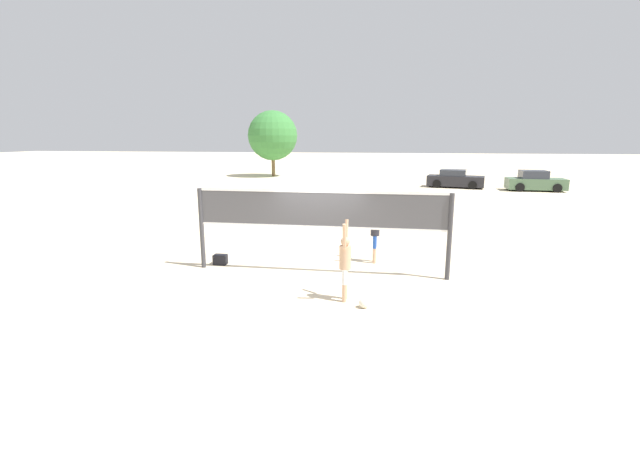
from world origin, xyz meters
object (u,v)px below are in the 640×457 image
Objects in this scene: gear_bag at (220,260)px; parked_car_near at (535,182)px; volleyball_net at (320,217)px; player_blocker at (375,227)px; volleyball at (364,303)px; player_spiker at (345,260)px; tree_left_cluster at (273,136)px; parked_car_mid at (455,179)px.

gear_bag is 26.79m from parked_car_near.
gear_bag is at bearing 173.46° from volleyball_net.
volleyball_net is 2.12m from player_blocker.
volleyball_net reaches higher than volleyball.
tree_left_cluster is at bearing 18.06° from player_spiker.
player_blocker reaches higher than parked_car_mid.
gear_bag is 31.15m from tree_left_cluster.
gear_bag is 0.10× the size of parked_car_near.
volleyball_net is at bearing 24.77° from player_spiker.
player_spiker is at bearing 141.19° from volleyball.
tree_left_cluster is (-11.12, 32.99, 3.94)m from volleyball.
volleyball_net is 3.73× the size of player_spiker.
volleyball_net is 3.20m from volleyball.
volleyball_net reaches higher than parked_car_near.
player_blocker reaches higher than volleyball.
tree_left_cluster reaches higher than player_spiker.
player_spiker is 0.91× the size of player_blocker.
volleyball is (-0.11, -3.77, -1.01)m from player_blocker.
volleyball is 26.84m from parked_car_near.
parked_car_mid is (7.07, 23.24, -1.03)m from volleyball_net.
volleyball_net is at bearing -94.48° from parked_car_mid.
volleyball is 35.04m from tree_left_cluster.
player_spiker is at bearing -29.94° from gear_bag.
tree_left_cluster reaches higher than volleyball_net.
tree_left_cluster is (-11.23, 29.22, 2.93)m from player_blocker.
tree_left_cluster reaches higher than volleyball.
gear_bag is (-4.63, 2.78, 0.04)m from volleyball.
parked_car_near is (11.19, 24.39, 0.55)m from volleyball.
parked_car_near is (15.82, 21.61, 0.51)m from gear_bag.
player_blocker is at bearing -115.76° from parked_car_near.
gear_bag reaches higher than volleyball.
volleyball is at bearing -89.97° from parked_car_mid.
player_blocker is 0.52× the size of parked_car_near.
volleyball is at bearing -71.37° from tree_left_cluster.
tree_left_cluster reaches higher than parked_car_mid.
player_blocker is 4.94m from gear_bag.
parked_car_mid is 0.70× the size of tree_left_cluster.
player_spiker is 8.31× the size of volleyball.
parked_car_mid is at bearing -23.63° from tree_left_cluster.
parked_car_near is at bearing 65.36° from volleyball.
volleyball_net is at bearing -48.34° from player_blocker.
player_spiker is 26.00m from parked_car_mid.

